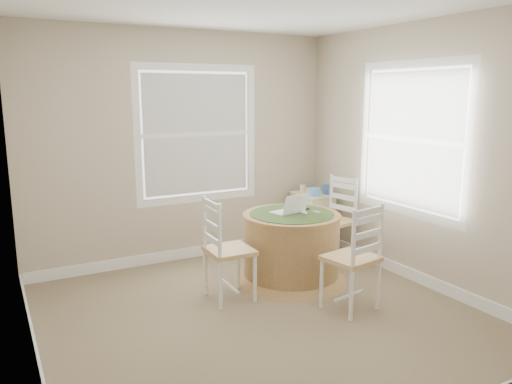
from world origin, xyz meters
TOP-DOWN VIEW (x-y plane):
  - room at (0.17, 0.16)m, footprint 3.64×3.64m
  - round_table at (0.69, 0.61)m, footprint 1.17×1.17m
  - chair_left at (-0.07, 0.49)m, footprint 0.41×0.43m
  - chair_near at (0.78, -0.23)m, footprint 0.49×0.47m
  - chair_right at (1.44, 0.90)m, footprint 0.48×0.49m
  - laptop at (0.68, 0.65)m, footprint 0.35×0.32m
  - mouse at (0.81, 0.56)m, footprint 0.07×0.10m
  - phone at (0.95, 0.54)m, footprint 0.06×0.10m
  - keys at (0.91, 0.68)m, footprint 0.07×0.06m
  - corner_chest at (1.54, 1.46)m, footprint 0.39×0.53m
  - tissue_box at (1.47, 1.33)m, footprint 0.12×0.12m
  - box_yellow at (1.58, 1.50)m, footprint 0.15×0.10m
  - box_blue at (1.66, 1.35)m, footprint 0.08×0.08m
  - cup_cream at (1.50, 1.60)m, footprint 0.07×0.07m

SIDE VIEW (x-z plane):
  - corner_chest at x=1.54m, z-range 0.00..0.69m
  - round_table at x=0.69m, z-range 0.03..0.74m
  - chair_left at x=-0.07m, z-range 0.00..0.95m
  - chair_near at x=0.78m, z-range 0.00..0.95m
  - chair_right at x=1.44m, z-range 0.00..0.95m
  - phone at x=0.95m, z-range 0.70..0.72m
  - keys at x=0.91m, z-range 0.70..0.73m
  - mouse at x=0.81m, z-range 0.70..0.73m
  - box_yellow at x=1.58m, z-range 0.69..0.75m
  - cup_cream at x=1.50m, z-range 0.69..0.78m
  - tissue_box at x=1.47m, z-range 0.69..0.79m
  - laptop at x=0.68m, z-range 0.63..0.85m
  - box_blue at x=1.66m, z-range 0.69..0.81m
  - room at x=0.17m, z-range -0.02..2.62m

